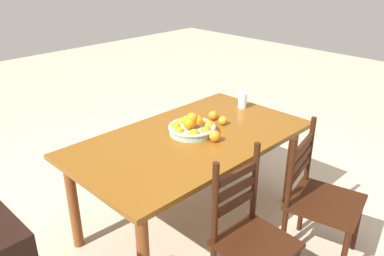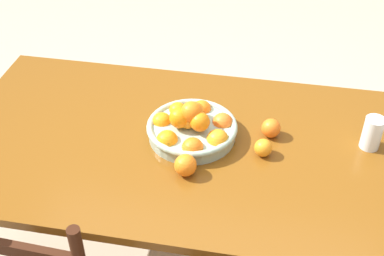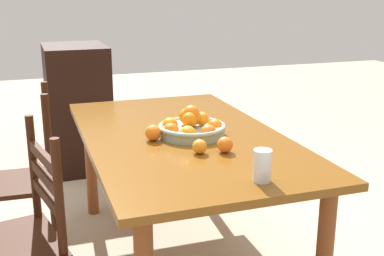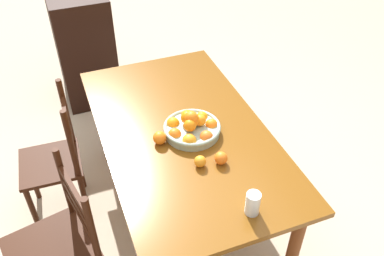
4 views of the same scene
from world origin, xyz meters
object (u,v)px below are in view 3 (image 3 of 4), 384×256
(chair_near_window, at_px, (15,242))
(cabinet, at_px, (78,108))
(orange_loose_1, at_px, (225,145))
(orange_loose_2, at_px, (153,133))
(orange_loose_0, at_px, (200,147))
(drinking_glass, at_px, (262,166))
(chair_by_cabinet, at_px, (28,180))
(fruit_bowl, at_px, (192,127))
(dining_table, at_px, (182,150))

(chair_near_window, height_order, cabinet, cabinet)
(cabinet, relative_size, orange_loose_1, 13.91)
(cabinet, xyz_separation_m, orange_loose_2, (-1.74, -0.19, 0.26))
(cabinet, distance_m, orange_loose_0, 2.03)
(drinking_glass, bearing_deg, orange_loose_1, 0.56)
(chair_by_cabinet, bearing_deg, fruit_bowl, 68.87)
(dining_table, xyz_separation_m, chair_by_cabinet, (0.30, 0.76, -0.18))
(fruit_bowl, bearing_deg, drinking_glass, -174.44)
(fruit_bowl, bearing_deg, cabinet, 12.74)
(dining_table, distance_m, fruit_bowl, 0.15)
(orange_loose_1, bearing_deg, fruit_bowl, 11.67)
(chair_by_cabinet, relative_size, orange_loose_0, 14.54)
(chair_near_window, relative_size, orange_loose_0, 14.00)
(dining_table, relative_size, orange_loose_2, 21.81)
(orange_loose_0, bearing_deg, dining_table, -2.90)
(fruit_bowl, bearing_deg, orange_loose_1, -168.33)
(fruit_bowl, relative_size, orange_loose_1, 4.72)
(cabinet, distance_m, orange_loose_2, 1.77)
(chair_by_cabinet, height_order, orange_loose_1, chair_by_cabinet)
(orange_loose_2, bearing_deg, drinking_glass, -157.34)
(dining_table, distance_m, orange_loose_1, 0.37)
(orange_loose_0, bearing_deg, chair_near_window, 91.99)
(chair_by_cabinet, bearing_deg, dining_table, 71.02)
(orange_loose_2, bearing_deg, orange_loose_0, -149.81)
(dining_table, relative_size, drinking_glass, 13.46)
(chair_by_cabinet, relative_size, fruit_bowl, 2.78)
(fruit_bowl, bearing_deg, orange_loose_0, 168.66)
(cabinet, bearing_deg, orange_loose_1, -167.85)
(dining_table, distance_m, drinking_glass, 0.72)
(cabinet, distance_m, drinking_glass, 2.43)
(fruit_bowl, bearing_deg, orange_loose_2, 94.27)
(cabinet, bearing_deg, orange_loose_2, -174.28)
(dining_table, bearing_deg, cabinet, 11.87)
(dining_table, relative_size, fruit_bowl, 5.00)
(dining_table, height_order, chair_by_cabinet, chair_by_cabinet)
(orange_loose_1, relative_size, drinking_glass, 0.57)
(dining_table, bearing_deg, drinking_glass, -171.79)
(orange_loose_1, bearing_deg, cabinet, 12.58)
(dining_table, height_order, orange_loose_2, orange_loose_2)
(cabinet, distance_m, orange_loose_1, 2.08)
(dining_table, bearing_deg, orange_loose_0, 177.10)
(chair_near_window, bearing_deg, fruit_bowl, 96.66)
(orange_loose_1, bearing_deg, orange_loose_2, 43.65)
(orange_loose_0, height_order, orange_loose_2, orange_loose_2)
(chair_near_window, relative_size, orange_loose_2, 11.69)
(orange_loose_2, relative_size, drinking_glass, 0.62)
(cabinet, xyz_separation_m, orange_loose_1, (-2.01, -0.45, 0.26))
(fruit_bowl, height_order, orange_loose_1, fruit_bowl)
(chair_near_window, xyz_separation_m, orange_loose_2, (0.28, -0.66, 0.32))
(chair_by_cabinet, xyz_separation_m, fruit_bowl, (-0.35, -0.80, 0.32))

